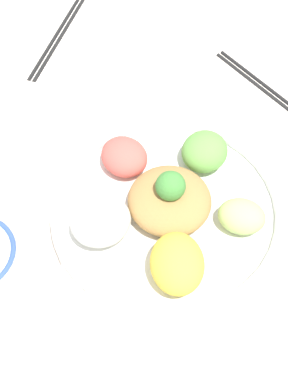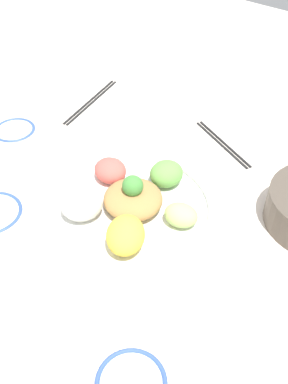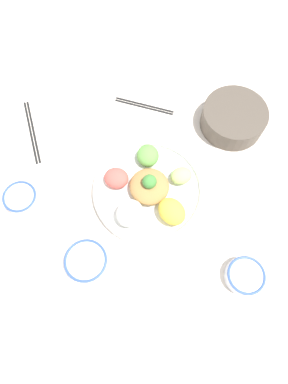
{
  "view_description": "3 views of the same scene",
  "coord_description": "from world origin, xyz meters",
  "px_view_note": "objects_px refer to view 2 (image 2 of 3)",
  "views": [
    {
      "loc": [
        0.35,
        0.18,
        0.67
      ],
      "look_at": [
        -0.01,
        -0.01,
        0.06
      ],
      "focal_mm": 50.0,
      "sensor_mm": 36.0,
      "label": 1
    },
    {
      "loc": [
        0.47,
        0.43,
        0.66
      ],
      "look_at": [
        -0.07,
        0.02,
        0.03
      ],
      "focal_mm": 42.0,
      "sensor_mm": 36.0,
      "label": 2
    },
    {
      "loc": [
        0.33,
        -0.04,
        0.91
      ],
      "look_at": [
        -0.0,
        0.01,
        0.07
      ],
      "focal_mm": 30.0,
      "sensor_mm": 36.0,
      "label": 3
    }
  ],
  "objects_px": {
    "chopsticks_pair_far": "(91,101)",
    "chopsticks_pair_near": "(223,143)",
    "rice_bowl_blue": "(15,134)",
    "salad_platter": "(132,206)",
    "serving_spoon_main": "(284,297)"
  },
  "relations": [
    {
      "from": "chopsticks_pair_far",
      "to": "chopsticks_pair_near",
      "type": "bearing_deg",
      "value": -91.61
    },
    {
      "from": "rice_bowl_blue",
      "to": "chopsticks_pair_near",
      "type": "xyz_separation_m",
      "value": [
        -0.29,
        0.41,
        -0.02
      ]
    },
    {
      "from": "rice_bowl_blue",
      "to": "chopsticks_pair_far",
      "type": "xyz_separation_m",
      "value": [
        -0.24,
        0.03,
        -0.02
      ]
    },
    {
      "from": "salad_platter",
      "to": "serving_spoon_main",
      "type": "distance_m",
      "value": 0.33
    },
    {
      "from": "chopsticks_pair_near",
      "to": "chopsticks_pair_far",
      "type": "xyz_separation_m",
      "value": [
        0.05,
        -0.38,
        0.0
      ]
    },
    {
      "from": "rice_bowl_blue",
      "to": "serving_spoon_main",
      "type": "height_order",
      "value": "rice_bowl_blue"
    },
    {
      "from": "rice_bowl_blue",
      "to": "chopsticks_pair_far",
      "type": "height_order",
      "value": "rice_bowl_blue"
    },
    {
      "from": "chopsticks_pair_near",
      "to": "serving_spoon_main",
      "type": "relative_size",
      "value": 1.56
    },
    {
      "from": "salad_platter",
      "to": "chopsticks_pair_near",
      "type": "xyz_separation_m",
      "value": [
        -0.32,
        0.03,
        -0.02
      ]
    },
    {
      "from": "chopsticks_pair_far",
      "to": "serving_spoon_main",
      "type": "height_order",
      "value": "chopsticks_pair_far"
    },
    {
      "from": "salad_platter",
      "to": "chopsticks_pair_near",
      "type": "relative_size",
      "value": 1.75
    },
    {
      "from": "salad_platter",
      "to": "serving_spoon_main",
      "type": "bearing_deg",
      "value": 90.53
    },
    {
      "from": "salad_platter",
      "to": "rice_bowl_blue",
      "type": "xyz_separation_m",
      "value": [
        -0.03,
        -0.38,
        -0.01
      ]
    },
    {
      "from": "rice_bowl_blue",
      "to": "chopsticks_pair_far",
      "type": "relative_size",
      "value": 0.41
    },
    {
      "from": "rice_bowl_blue",
      "to": "chopsticks_pair_near",
      "type": "relative_size",
      "value": 0.52
    }
  ]
}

